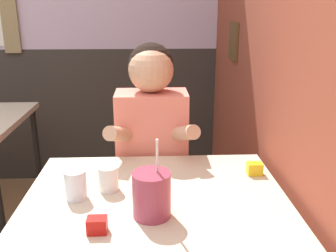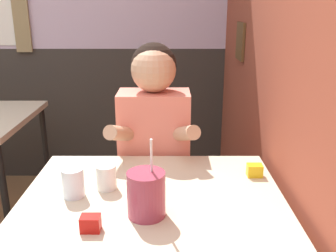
% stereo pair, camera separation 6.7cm
% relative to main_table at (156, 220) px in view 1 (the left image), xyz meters
% --- Properties ---
extents(brick_wall_right, '(0.08, 4.23, 2.70)m').
position_rel_main_table_xyz_m(brick_wall_right, '(0.54, 0.71, 0.65)').
color(brick_wall_right, brown).
rests_on(brick_wall_right, ground_plane).
extents(back_wall, '(5.63, 0.09, 2.70)m').
position_rel_main_table_xyz_m(back_wall, '(-0.83, 1.85, 0.66)').
color(back_wall, silver).
rests_on(back_wall, ground_plane).
extents(main_table, '(0.95, 0.83, 0.77)m').
position_rel_main_table_xyz_m(main_table, '(0.00, 0.00, 0.00)').
color(main_table, beige).
rests_on(main_table, ground_plane).
extents(person_seated, '(0.42, 0.41, 1.27)m').
position_rel_main_table_xyz_m(person_seated, '(-0.01, 0.54, -0.02)').
color(person_seated, '#EA7F6B').
rests_on(person_seated, ground_plane).
extents(cocktail_pitcher, '(0.12, 0.12, 0.27)m').
position_rel_main_table_xyz_m(cocktail_pitcher, '(-0.01, -0.09, 0.15)').
color(cocktail_pitcher, '#99384C').
rests_on(cocktail_pitcher, main_table).
extents(glass_near_pitcher, '(0.08, 0.08, 0.11)m').
position_rel_main_table_xyz_m(glass_near_pitcher, '(-0.28, 0.04, 0.13)').
color(glass_near_pitcher, silver).
rests_on(glass_near_pitcher, main_table).
extents(glass_center, '(0.07, 0.07, 0.09)m').
position_rel_main_table_xyz_m(glass_center, '(-0.17, 0.10, 0.12)').
color(glass_center, silver).
rests_on(glass_center, main_table).
extents(condiment_ketchup, '(0.06, 0.04, 0.05)m').
position_rel_main_table_xyz_m(condiment_ketchup, '(-0.18, -0.18, 0.10)').
color(condiment_ketchup, '#B7140F').
rests_on(condiment_ketchup, main_table).
extents(condiment_mustard, '(0.06, 0.04, 0.05)m').
position_rel_main_table_xyz_m(condiment_mustard, '(0.40, 0.20, 0.10)').
color(condiment_mustard, yellow).
rests_on(condiment_mustard, main_table).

